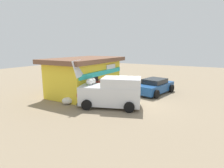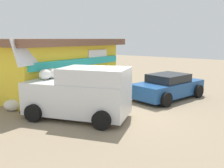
{
  "view_description": "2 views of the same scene",
  "coord_description": "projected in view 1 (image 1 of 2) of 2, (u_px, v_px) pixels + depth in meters",
  "views": [
    {
      "loc": [
        -11.56,
        -4.55,
        3.92
      ],
      "look_at": [
        0.46,
        2.25,
        1.14
      ],
      "focal_mm": 29.17,
      "sensor_mm": 36.0,
      "label": 1
    },
    {
      "loc": [
        -7.83,
        -5.24,
        3.06
      ],
      "look_at": [
        1.05,
        1.48,
        0.96
      ],
      "focal_mm": 38.7,
      "sensor_mm": 36.0,
      "label": 2
    }
  ],
  "objects": [
    {
      "name": "storefront_bar",
      "position": [
        86.0,
        75.0,
        15.7
      ],
      "size": [
        7.17,
        4.24,
        3.05
      ],
      "color": "yellow",
      "rests_on": "ground_plane"
    },
    {
      "name": "vendor_standing",
      "position": [
        100.0,
        87.0,
        13.88
      ],
      "size": [
        0.45,
        0.52,
        1.61
      ],
      "color": "#726047",
      "rests_on": "ground_plane"
    },
    {
      "name": "parked_sedan",
      "position": [
        155.0,
        86.0,
        15.73
      ],
      "size": [
        4.32,
        2.78,
        1.28
      ],
      "color": "#1E4C8C",
      "rests_on": "ground_plane"
    },
    {
      "name": "ground_plane",
      "position": [
        137.0,
        104.0,
        12.83
      ],
      "size": [
        60.0,
        60.0,
        0.0
      ],
      "primitive_type": "plane",
      "color": "gray"
    },
    {
      "name": "customer_bending",
      "position": [
        88.0,
        92.0,
        12.77
      ],
      "size": [
        0.67,
        0.71,
        1.4
      ],
      "color": "navy",
      "rests_on": "ground_plane"
    },
    {
      "name": "paint_bucket",
      "position": [
        127.0,
        89.0,
        16.87
      ],
      "size": [
        0.29,
        0.29,
        0.36
      ],
      "primitive_type": "cylinder",
      "color": "blue",
      "rests_on": "ground_plane"
    },
    {
      "name": "delivery_van",
      "position": [
        112.0,
        92.0,
        12.09
      ],
      "size": [
        3.11,
        4.61,
        3.1
      ],
      "color": "silver",
      "rests_on": "ground_plane"
    },
    {
      "name": "unloaded_banana_pile",
      "position": [
        68.0,
        101.0,
        12.77
      ],
      "size": [
        1.0,
        0.96,
        0.5
      ],
      "color": "silver",
      "rests_on": "ground_plane"
    }
  ]
}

